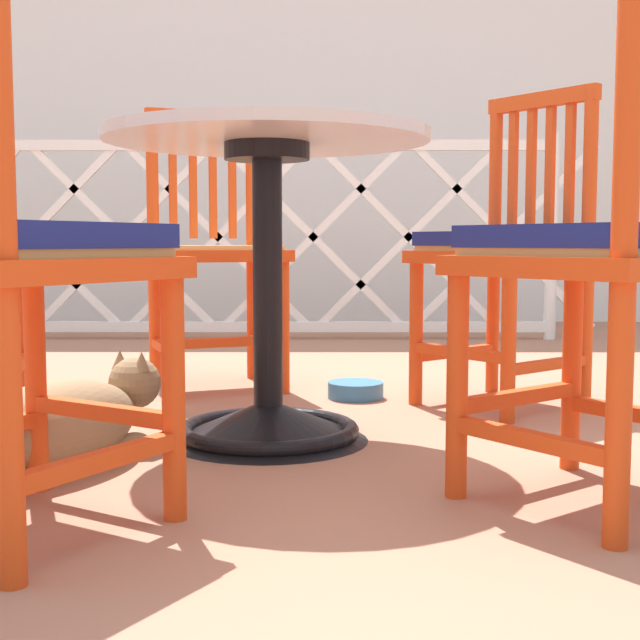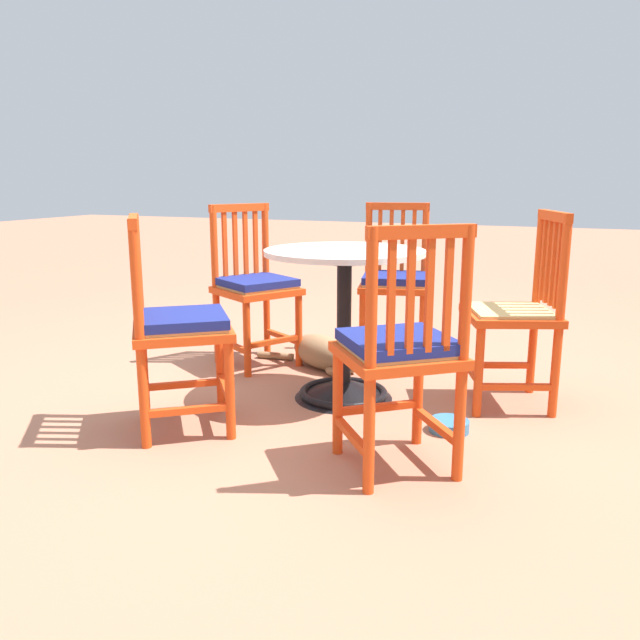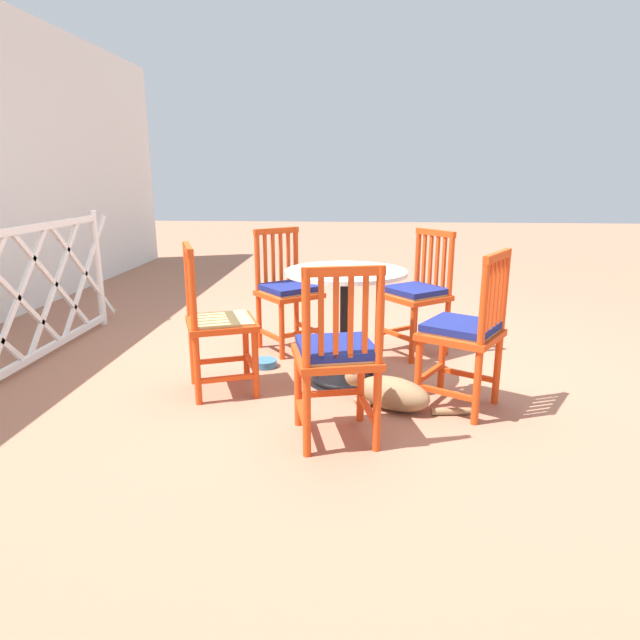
{
  "view_description": "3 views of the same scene",
  "coord_description": "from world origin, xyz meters",
  "px_view_note": "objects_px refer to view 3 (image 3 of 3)",
  "views": [
    {
      "loc": [
        -0.01,
        -1.97,
        0.47
      ],
      "look_at": [
        -0.02,
        0.2,
        0.28
      ],
      "focal_mm": 48.81,
      "sensor_mm": 36.0,
      "label": 1
    },
    {
      "loc": [
        2.66,
        1.11,
        1.06
      ],
      "look_at": [
        -0.12,
        -0.03,
        0.39
      ],
      "focal_mm": 35.89,
      "sensor_mm": 36.0,
      "label": 2
    },
    {
      "loc": [
        -3.5,
        0.0,
        1.31
      ],
      "look_at": [
        -0.32,
        0.23,
        0.46
      ],
      "focal_mm": 30.74,
      "sensor_mm": 36.0,
      "label": 3
    }
  ],
  "objects_px": {
    "orange_chair_near_fence": "(417,294)",
    "tabby_cat": "(387,392)",
    "orange_chair_at_corner": "(465,333)",
    "pet_water_bowl": "(265,363)",
    "cafe_table": "(345,339)",
    "orange_chair_by_planter": "(337,355)",
    "orange_chair_facing_out": "(288,292)",
    "orange_chair_tucked_in": "(217,324)"
  },
  "relations": [
    {
      "from": "orange_chair_near_fence",
      "to": "tabby_cat",
      "type": "bearing_deg",
      "value": 166.04
    },
    {
      "from": "orange_chair_at_corner",
      "to": "pet_water_bowl",
      "type": "xyz_separation_m",
      "value": [
        0.59,
        1.24,
        -0.42
      ]
    },
    {
      "from": "pet_water_bowl",
      "to": "cafe_table",
      "type": "bearing_deg",
      "value": -112.06
    },
    {
      "from": "pet_water_bowl",
      "to": "orange_chair_by_planter",
      "type": "bearing_deg",
      "value": -152.34
    },
    {
      "from": "cafe_table",
      "to": "orange_chair_facing_out",
      "type": "distance_m",
      "value": 0.81
    },
    {
      "from": "orange_chair_at_corner",
      "to": "tabby_cat",
      "type": "height_order",
      "value": "orange_chair_at_corner"
    },
    {
      "from": "pet_water_bowl",
      "to": "orange_chair_tucked_in",
      "type": "bearing_deg",
      "value": 155.72
    },
    {
      "from": "cafe_table",
      "to": "orange_chair_near_fence",
      "type": "distance_m",
      "value": 0.83
    },
    {
      "from": "tabby_cat",
      "to": "orange_chair_facing_out",
      "type": "bearing_deg",
      "value": 33.79
    },
    {
      "from": "orange_chair_facing_out",
      "to": "orange_chair_tucked_in",
      "type": "xyz_separation_m",
      "value": [
        -0.88,
        0.32,
        -0.01
      ]
    },
    {
      "from": "orange_chair_tucked_in",
      "to": "tabby_cat",
      "type": "distance_m",
      "value": 1.1
    },
    {
      "from": "cafe_table",
      "to": "pet_water_bowl",
      "type": "distance_m",
      "value": 0.66
    },
    {
      "from": "cafe_table",
      "to": "orange_chair_facing_out",
      "type": "xyz_separation_m",
      "value": [
        0.66,
        0.45,
        0.16
      ]
    },
    {
      "from": "orange_chair_near_fence",
      "to": "orange_chair_by_planter",
      "type": "relative_size",
      "value": 1.0
    },
    {
      "from": "orange_chair_facing_out",
      "to": "tabby_cat",
      "type": "relative_size",
      "value": 1.26
    },
    {
      "from": "orange_chair_near_fence",
      "to": "orange_chair_at_corner",
      "type": "bearing_deg",
      "value": -170.7
    },
    {
      "from": "cafe_table",
      "to": "orange_chair_tucked_in",
      "type": "distance_m",
      "value": 0.82
    },
    {
      "from": "orange_chair_facing_out",
      "to": "orange_chair_at_corner",
      "type": "height_order",
      "value": "same"
    },
    {
      "from": "orange_chair_tucked_in",
      "to": "orange_chair_facing_out",
      "type": "bearing_deg",
      "value": -19.77
    },
    {
      "from": "orange_chair_by_planter",
      "to": "pet_water_bowl",
      "type": "distance_m",
      "value": 1.25
    },
    {
      "from": "cafe_table",
      "to": "tabby_cat",
      "type": "height_order",
      "value": "cafe_table"
    },
    {
      "from": "orange_chair_facing_out",
      "to": "orange_chair_tucked_in",
      "type": "bearing_deg",
      "value": 160.23
    },
    {
      "from": "orange_chair_at_corner",
      "to": "tabby_cat",
      "type": "bearing_deg",
      "value": 95.19
    },
    {
      "from": "orange_chair_facing_out",
      "to": "cafe_table",
      "type": "bearing_deg",
      "value": -145.35
    },
    {
      "from": "cafe_table",
      "to": "tabby_cat",
      "type": "bearing_deg",
      "value": -147.66
    },
    {
      "from": "orange_chair_facing_out",
      "to": "orange_chair_by_planter",
      "type": "relative_size",
      "value": 1.0
    },
    {
      "from": "orange_chair_tucked_in",
      "to": "pet_water_bowl",
      "type": "relative_size",
      "value": 5.36
    },
    {
      "from": "cafe_table",
      "to": "pet_water_bowl",
      "type": "xyz_separation_m",
      "value": [
        0.23,
        0.57,
        -0.26
      ]
    },
    {
      "from": "orange_chair_near_fence",
      "to": "orange_chair_by_planter",
      "type": "bearing_deg",
      "value": 159.7
    },
    {
      "from": "cafe_table",
      "to": "pet_water_bowl",
      "type": "height_order",
      "value": "cafe_table"
    },
    {
      "from": "orange_chair_by_planter",
      "to": "tabby_cat",
      "type": "relative_size",
      "value": 1.26
    },
    {
      "from": "cafe_table",
      "to": "tabby_cat",
      "type": "xyz_separation_m",
      "value": [
        -0.4,
        -0.26,
        -0.19
      ]
    },
    {
      "from": "orange_chair_near_fence",
      "to": "pet_water_bowl",
      "type": "relative_size",
      "value": 5.36
    },
    {
      "from": "tabby_cat",
      "to": "cafe_table",
      "type": "bearing_deg",
      "value": 32.34
    },
    {
      "from": "tabby_cat",
      "to": "orange_chair_by_planter",
      "type": "bearing_deg",
      "value": 145.86
    },
    {
      "from": "orange_chair_tucked_in",
      "to": "orange_chair_near_fence",
      "type": "bearing_deg",
      "value": -56.3
    },
    {
      "from": "cafe_table",
      "to": "orange_chair_at_corner",
      "type": "height_order",
      "value": "orange_chair_at_corner"
    },
    {
      "from": "orange_chair_near_fence",
      "to": "orange_chair_tucked_in",
      "type": "distance_m",
      "value": 1.54
    },
    {
      "from": "orange_chair_near_fence",
      "to": "orange_chair_at_corner",
      "type": "relative_size",
      "value": 1.0
    },
    {
      "from": "orange_chair_near_fence",
      "to": "pet_water_bowl",
      "type": "height_order",
      "value": "orange_chair_near_fence"
    },
    {
      "from": "orange_chair_by_planter",
      "to": "tabby_cat",
      "type": "bearing_deg",
      "value": -34.14
    },
    {
      "from": "orange_chair_at_corner",
      "to": "pet_water_bowl",
      "type": "relative_size",
      "value": 5.36
    }
  ]
}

